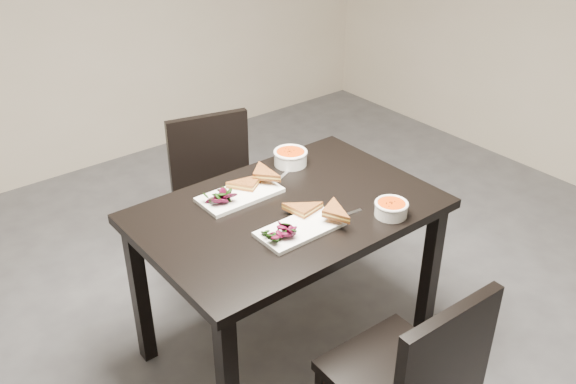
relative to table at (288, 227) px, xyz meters
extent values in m
plane|color=#47474C|center=(-0.04, -0.22, -0.65)|extent=(5.00, 5.00, 0.00)
cube|color=black|center=(0.00, 0.00, 0.08)|extent=(1.20, 0.80, 0.04)
cube|color=black|center=(0.54, -0.34, -0.30)|extent=(0.06, 0.06, 0.71)
cube|color=black|center=(-0.54, 0.34, -0.30)|extent=(0.06, 0.06, 0.71)
cube|color=black|center=(0.54, 0.34, -0.30)|extent=(0.06, 0.06, 0.71)
cube|color=black|center=(-0.08, -0.70, -0.22)|extent=(0.43, 0.43, 0.04)
cube|color=black|center=(0.11, -0.53, -0.45)|extent=(0.04, 0.04, 0.41)
cube|color=black|center=(-0.08, -0.89, 0.00)|extent=(0.42, 0.05, 0.40)
cube|color=black|center=(0.08, 0.62, -0.22)|extent=(0.51, 0.51, 0.04)
cube|color=black|center=(-0.14, 0.49, -0.45)|extent=(0.05, 0.05, 0.41)
cube|color=black|center=(0.21, 0.40, -0.45)|extent=(0.05, 0.05, 0.41)
cube|color=black|center=(-0.05, 0.84, -0.45)|extent=(0.05, 0.05, 0.41)
cube|color=black|center=(0.29, 0.75, -0.45)|extent=(0.05, 0.05, 0.41)
cube|color=black|center=(0.12, 0.81, 0.00)|extent=(0.42, 0.14, 0.40)
cube|color=white|center=(-0.07, -0.16, 0.11)|extent=(0.33, 0.17, 0.02)
cylinder|color=white|center=(0.28, -0.30, 0.12)|extent=(0.13, 0.13, 0.05)
cylinder|color=#DA4509|center=(0.28, -0.30, 0.15)|extent=(0.11, 0.11, 0.02)
torus|color=white|center=(0.28, -0.30, 0.15)|extent=(0.13, 0.13, 0.01)
cube|color=silver|center=(0.13, -0.19, 0.10)|extent=(0.18, 0.04, 0.00)
cube|color=white|center=(-0.11, 0.19, 0.11)|extent=(0.35, 0.17, 0.02)
cylinder|color=white|center=(0.24, 0.29, 0.13)|extent=(0.15, 0.15, 0.06)
cylinder|color=#DA4509|center=(0.24, 0.29, 0.15)|extent=(0.13, 0.13, 0.02)
torus|color=white|center=(0.24, 0.29, 0.16)|extent=(0.16, 0.16, 0.01)
cube|color=silver|center=(0.15, 0.22, 0.10)|extent=(0.17, 0.09, 0.00)
camera|label=1|loc=(-1.34, -1.69, 1.41)|focal=38.81mm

